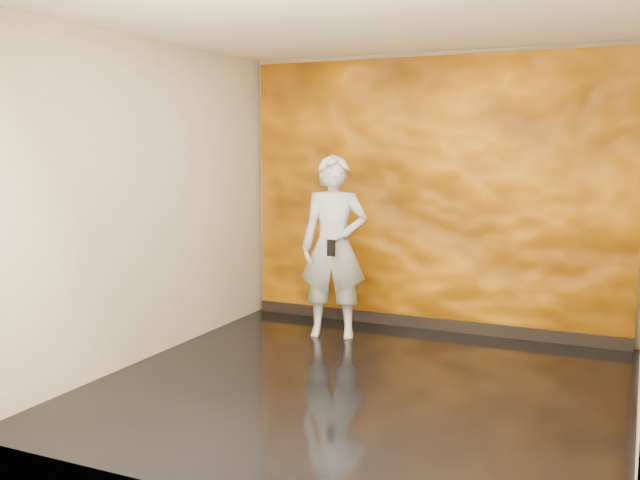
% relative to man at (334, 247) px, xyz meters
% --- Properties ---
extents(room, '(4.02, 4.02, 2.81)m').
position_rel_man_xyz_m(room, '(0.78, -1.28, 0.51)').
color(room, black).
rests_on(room, ground).
extents(feature_wall, '(3.90, 0.06, 2.75)m').
position_rel_man_xyz_m(feature_wall, '(0.78, 0.68, 0.49)').
color(feature_wall, orange).
rests_on(feature_wall, ground).
extents(baseboard, '(3.90, 0.04, 0.12)m').
position_rel_man_xyz_m(baseboard, '(0.78, 0.64, -0.83)').
color(baseboard, black).
rests_on(baseboard, ground).
extents(man, '(0.75, 0.59, 1.79)m').
position_rel_man_xyz_m(man, '(0.00, 0.00, 0.00)').
color(man, '#A3A7B3').
rests_on(man, ground).
extents(phone, '(0.09, 0.03, 0.16)m').
position_rel_man_xyz_m(phone, '(0.08, -0.25, 0.03)').
color(phone, black).
rests_on(phone, man).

